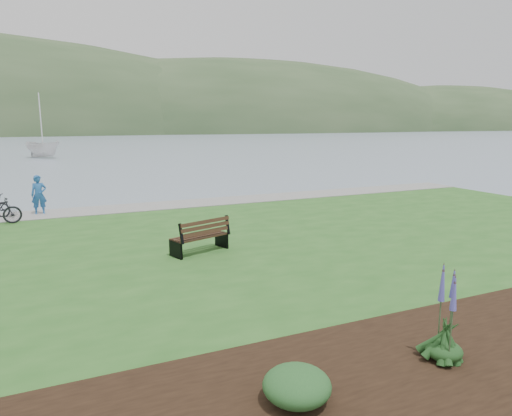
{
  "coord_description": "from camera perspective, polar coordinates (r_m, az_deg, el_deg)",
  "views": [
    {
      "loc": [
        -5.62,
        -14.57,
        4.37
      ],
      "look_at": [
        1.03,
        0.19,
        1.3
      ],
      "focal_mm": 32.0,
      "sensor_mm": 36.0,
      "label": 1
    }
  ],
  "objects": [
    {
      "name": "person",
      "position": [
        21.82,
        -25.54,
        1.88
      ],
      "size": [
        0.76,
        0.55,
        2.01
      ],
      "primitive_type": "imported",
      "rotation": [
        0.0,
        0.0,
        0.07
      ],
      "color": "#21589A",
      "rests_on": "lawn"
    },
    {
      "name": "shrub_0",
      "position": [
        6.96,
        5.13,
        -21.24
      ],
      "size": [
        0.99,
        0.99,
        0.49
      ],
      "primitive_type": "ellipsoid",
      "color": "#1E4C21",
      "rests_on": "garden_bed"
    },
    {
      "name": "far_hillside",
      "position": [
        186.39,
        -16.53,
        8.95
      ],
      "size": [
        580.0,
        80.0,
        38.0
      ],
      "primitive_type": null,
      "color": "#334C2A",
      "rests_on": "ground"
    },
    {
      "name": "park_bench",
      "position": [
        14.05,
        -6.81,
        -3.41
      ],
      "size": [
        1.93,
        1.27,
        1.11
      ],
      "rotation": [
        0.0,
        0.0,
        0.33
      ],
      "color": "black",
      "rests_on": "lawn"
    },
    {
      "name": "echium_4",
      "position": [
        8.39,
        22.67,
        -12.78
      ],
      "size": [
        0.62,
        0.62,
        1.89
      ],
      "color": "#143714",
      "rests_on": "garden_bed"
    },
    {
      "name": "lawn",
      "position": [
        14.39,
        -0.15,
        -6.11
      ],
      "size": [
        34.0,
        20.0,
        0.4
      ],
      "primitive_type": "cube",
      "color": "#285A20",
      "rests_on": "ground"
    },
    {
      "name": "shoreline_path",
      "position": [
        22.54,
        -9.42,
        0.49
      ],
      "size": [
        34.0,
        2.2,
        0.03
      ],
      "primitive_type": "cube",
      "color": "gray",
      "rests_on": "lawn"
    },
    {
      "name": "ground",
      "position": [
        16.22,
        -3.05,
        -4.91
      ],
      "size": [
        600.0,
        600.0,
        0.0
      ],
      "primitive_type": "plane",
      "color": "gray",
      "rests_on": "ground"
    },
    {
      "name": "sailboat",
      "position": [
        62.14,
        -24.98,
        5.7
      ],
      "size": [
        13.32,
        13.35,
        24.88
      ],
      "primitive_type": "imported",
      "rotation": [
        0.0,
        0.0,
        0.64
      ],
      "color": "silver",
      "rests_on": "ground"
    }
  ]
}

